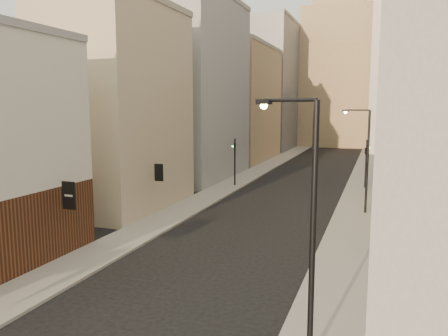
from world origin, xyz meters
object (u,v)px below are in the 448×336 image
(streetlamp_mid, at_px, (365,155))
(traffic_light_left, at_px, (235,152))
(traffic_light_right, at_px, (367,151))
(white_tower, at_px, (397,46))
(clock_tower, at_px, (338,61))
(streetlamp_near, at_px, (307,217))

(streetlamp_mid, relative_size, traffic_light_left, 1.61)
(streetlamp_mid, xyz_separation_m, traffic_light_right, (-0.19, 10.89, -0.71))
(streetlamp_mid, bearing_deg, white_tower, 90.88)
(clock_tower, distance_m, streetlamp_mid, 63.81)
(traffic_light_left, bearing_deg, clock_tower, -89.52)
(streetlamp_mid, distance_m, traffic_light_right, 10.91)
(white_tower, height_order, traffic_light_left, white_tower)
(clock_tower, bearing_deg, streetlamp_near, -85.15)
(white_tower, distance_m, streetlamp_mid, 50.03)
(streetlamp_near, height_order, streetlamp_mid, streetlamp_near)
(white_tower, xyz_separation_m, streetlamp_mid, (-2.93, -47.94, -14.01))
(streetlamp_near, bearing_deg, clock_tower, 114.50)
(streetlamp_near, bearing_deg, traffic_light_left, 132.01)
(traffic_light_left, height_order, traffic_light_right, same)
(streetlamp_near, relative_size, traffic_light_right, 1.71)
(white_tower, distance_m, traffic_light_right, 39.99)
(white_tower, distance_m, traffic_light_left, 45.67)
(clock_tower, relative_size, streetlamp_mid, 5.58)
(white_tower, relative_size, streetlamp_mid, 5.16)
(white_tower, bearing_deg, streetlamp_near, -93.24)
(streetlamp_mid, bearing_deg, traffic_light_right, 95.37)
(traffic_light_left, bearing_deg, streetlamp_near, 118.05)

